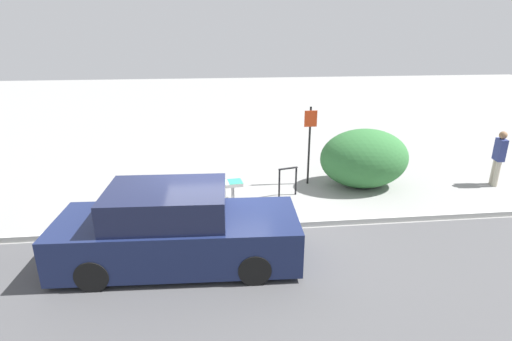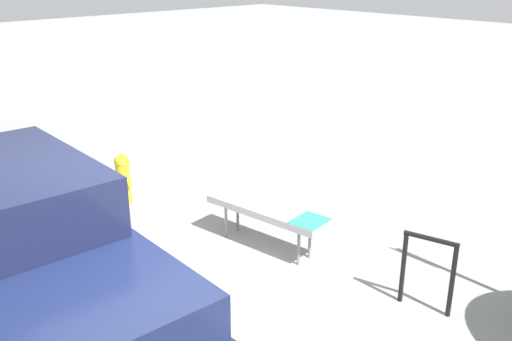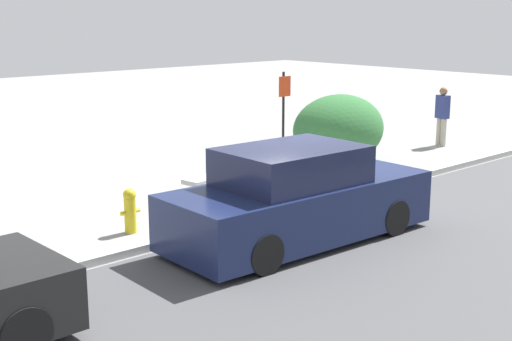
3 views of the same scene
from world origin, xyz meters
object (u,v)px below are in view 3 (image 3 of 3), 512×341
object	(u,v)px
bike_rack	(285,159)
fire_hydrant	(130,209)
pedestrian	(442,115)
sign_post	(284,112)
parked_car_near	(298,200)
bench	(219,176)

from	to	relation	value
bike_rack	fire_hydrant	xyz separation A→B (m)	(-4.49, -0.83, -0.09)
fire_hydrant	pedestrian	bearing A→B (deg)	5.08
sign_post	pedestrian	xyz separation A→B (m)	(5.42, -0.72, -0.51)
pedestrian	fire_hydrant	bearing A→B (deg)	106.01
parked_car_near	pedestrian	bearing A→B (deg)	22.06
sign_post	fire_hydrant	xyz separation A→B (m)	(-5.26, -1.67, -0.98)
bike_rack	pedestrian	distance (m)	6.20
bench	pedestrian	bearing A→B (deg)	-4.75
pedestrian	parked_car_near	distance (m)	9.49
bike_rack	fire_hydrant	distance (m)	4.57
bike_rack	fire_hydrant	size ratio (longest dim) A/B	1.08
bench	parked_car_near	distance (m)	2.88
bench	parked_car_near	world-z (taller)	parked_car_near
bench	sign_post	distance (m)	3.17
pedestrian	parked_car_near	size ratio (longest dim) A/B	0.35
bike_rack	fire_hydrant	bearing A→B (deg)	-169.52
bench	sign_post	bearing A→B (deg)	13.72
bike_rack	sign_post	xyz separation A→B (m)	(0.77, 0.84, 0.88)
bike_rack	sign_post	distance (m)	1.44
parked_car_near	bike_rack	bearing A→B (deg)	50.43
bench	sign_post	world-z (taller)	sign_post
bench	bike_rack	size ratio (longest dim) A/B	2.04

